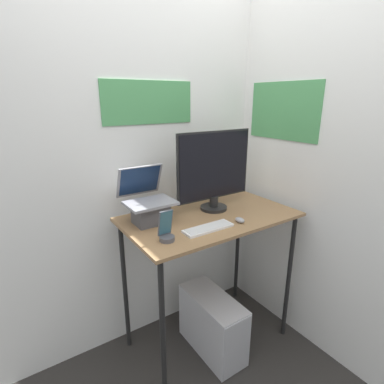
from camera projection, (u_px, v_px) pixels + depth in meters
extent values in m
plane|color=#2D2B28|center=(236.00, 369.00, 1.95)|extent=(12.00, 12.00, 0.00)
cube|color=white|center=(177.00, 155.00, 2.12)|extent=(6.00, 0.05, 2.60)
cube|color=#4C9959|center=(149.00, 102.00, 1.87)|extent=(0.62, 0.01, 0.26)
cube|color=white|center=(321.00, 162.00, 1.89)|extent=(0.05, 6.00, 2.60)
cube|color=#4C9959|center=(283.00, 111.00, 2.03)|extent=(0.01, 0.58, 0.38)
cube|color=#936D47|center=(210.00, 217.00, 1.91)|extent=(1.09, 0.63, 0.02)
cylinder|color=black|center=(163.00, 338.00, 1.58)|extent=(0.03, 0.03, 0.95)
cylinder|color=black|center=(289.00, 278.00, 2.10)|extent=(0.03, 0.03, 0.95)
cylinder|color=black|center=(125.00, 287.00, 2.00)|extent=(0.03, 0.03, 0.95)
cylinder|color=black|center=(237.00, 248.00, 2.53)|extent=(0.03, 0.03, 0.95)
cube|color=#4C4C51|center=(151.00, 214.00, 1.77)|extent=(0.20, 0.14, 0.12)
cube|color=gray|center=(150.00, 203.00, 1.75)|extent=(0.28, 0.21, 0.02)
cube|color=gray|center=(139.00, 181.00, 1.84)|extent=(0.28, 0.09, 0.20)
cube|color=navy|center=(140.00, 180.00, 1.83)|extent=(0.25, 0.07, 0.17)
cylinder|color=black|center=(214.00, 208.00, 2.01)|extent=(0.18, 0.18, 0.02)
cylinder|color=black|center=(214.00, 201.00, 1.99)|extent=(0.06, 0.06, 0.07)
cube|color=black|center=(214.00, 165.00, 1.92)|extent=(0.56, 0.01, 0.44)
cube|color=black|center=(215.00, 166.00, 1.92)|extent=(0.53, 0.01, 0.42)
cube|color=white|center=(208.00, 228.00, 1.70)|extent=(0.30, 0.10, 0.01)
cube|color=silver|center=(208.00, 227.00, 1.70)|extent=(0.28, 0.08, 0.00)
ellipsoid|color=#99999E|center=(240.00, 220.00, 1.79)|extent=(0.04, 0.07, 0.03)
cylinder|color=#4C4C51|center=(167.00, 239.00, 1.56)|extent=(0.08, 0.08, 0.02)
cube|color=#4C515B|center=(165.00, 223.00, 1.55)|extent=(0.08, 0.04, 0.14)
cube|color=#336072|center=(166.00, 223.00, 1.54)|extent=(0.07, 0.03, 0.13)
cube|color=silver|center=(212.00, 324.00, 2.05)|extent=(0.22, 0.51, 0.42)
cube|color=#ADADB2|center=(237.00, 348.00, 1.85)|extent=(0.21, 0.01, 0.39)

